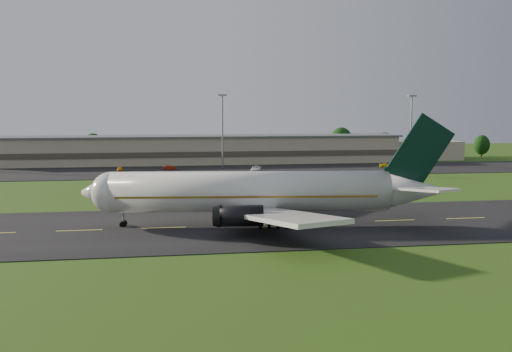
{
  "coord_description": "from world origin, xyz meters",
  "views": [
    {
      "loc": [
        -10.5,
        -76.79,
        15.87
      ],
      "look_at": [
        2.94,
        8.0,
        6.0
      ],
      "focal_mm": 40.0,
      "sensor_mm": 36.0,
      "label": 1
    }
  ],
  "objects": [
    {
      "name": "ground",
      "position": [
        0.0,
        0.0,
        0.0
      ],
      "size": [
        360.0,
        360.0,
        0.0
      ],
      "primitive_type": "plane",
      "color": "#244511",
      "rests_on": "ground"
    },
    {
      "name": "taxiway",
      "position": [
        0.0,
        0.0,
        0.05
      ],
      "size": [
        220.0,
        30.0,
        0.1
      ],
      "primitive_type": "cube",
      "color": "black",
      "rests_on": "ground"
    },
    {
      "name": "apron",
      "position": [
        0.0,
        72.0,
        0.05
      ],
      "size": [
        260.0,
        30.0,
        0.1
      ],
      "primitive_type": "cube",
      "color": "black",
      "rests_on": "ground"
    },
    {
      "name": "airliner",
      "position": [
        1.78,
        -0.1,
        4.66
      ],
      "size": [
        51.21,
        41.9,
        15.57
      ],
      "rotation": [
        0.0,
        0.0,
        -0.12
      ],
      "color": "silver",
      "rests_on": "ground"
    },
    {
      "name": "terminal",
      "position": [
        6.4,
        96.18,
        3.99
      ],
      "size": [
        145.0,
        16.0,
        8.4
      ],
      "color": "#B5A78A",
      "rests_on": "ground"
    },
    {
      "name": "light_mast_centre",
      "position": [
        5.0,
        80.0,
        12.74
      ],
      "size": [
        2.4,
        1.2,
        20.35
      ],
      "color": "gray",
      "rests_on": "ground"
    },
    {
      "name": "light_mast_east",
      "position": [
        60.0,
        80.0,
        12.74
      ],
      "size": [
        2.4,
        1.2,
        20.35
      ],
      "color": "gray",
      "rests_on": "ground"
    },
    {
      "name": "tree_line",
      "position": [
        40.58,
        106.21,
        5.06
      ],
      "size": [
        201.13,
        9.97,
        10.4
      ],
      "color": "black",
      "rests_on": "ground"
    },
    {
      "name": "service_vehicle_a",
      "position": [
        -22.5,
        74.54,
        0.7
      ],
      "size": [
        1.6,
        3.59,
        1.2
      ],
      "primitive_type": "imported",
      "rotation": [
        0.0,
        0.0,
        0.05
      ],
      "color": "orange",
      "rests_on": "apron"
    },
    {
      "name": "service_vehicle_b",
      "position": [
        -9.62,
        76.67,
        0.69
      ],
      "size": [
        3.74,
        1.71,
        1.19
      ],
      "primitive_type": "imported",
      "rotation": [
        0.0,
        0.0,
        1.7
      ],
      "color": "maroon",
      "rests_on": "apron"
    },
    {
      "name": "service_vehicle_c",
      "position": [
        12.56,
        68.71,
        0.84
      ],
      "size": [
        3.63,
        5.74,
        1.48
      ],
      "primitive_type": "imported",
      "rotation": [
        0.0,
        0.0,
        -0.24
      ],
      "color": "silver",
      "rests_on": "apron"
    },
    {
      "name": "service_vehicle_d",
      "position": [
        49.9,
        72.68,
        0.68
      ],
      "size": [
        4.32,
        2.88,
        1.16
      ],
      "primitive_type": "imported",
      "rotation": [
        0.0,
        0.0,
        1.23
      ],
      "color": "yellow",
      "rests_on": "apron"
    }
  ]
}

